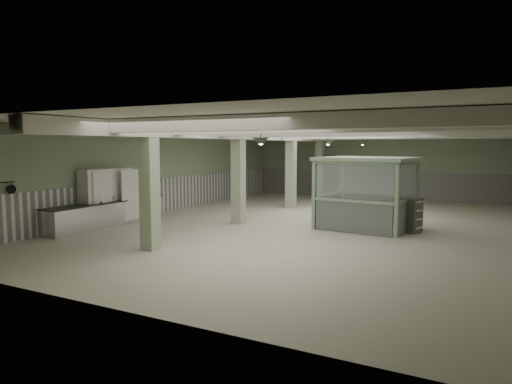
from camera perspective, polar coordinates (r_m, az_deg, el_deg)
The scene contains 31 objects.
floor at distance 17.26m, azimuth 6.71°, elevation -4.06°, with size 20.00×20.00×0.00m, color beige.
ceiling at distance 17.02m, azimuth 6.85°, elevation 7.97°, with size 14.00×20.00×0.02m, color beige.
wall_back at distance 26.61m, azimuth 14.52°, elevation 3.16°, with size 14.00×0.02×3.60m, color #90A786.
wall_front at distance 8.53m, azimuth -18.04°, elevation -2.19°, with size 14.00×0.02×3.60m, color #90A786.
wall_left at distance 20.60m, azimuth -11.74°, elevation 2.50°, with size 0.02×20.00×3.60m, color #90A786.
wainscot_left at distance 20.67m, azimuth -11.62°, elevation -0.41°, with size 0.05×19.90×1.50m, color white.
wainscot_back at distance 26.65m, azimuth 14.45°, elevation 0.90°, with size 13.90×0.05×1.50m, color white.
girder at distance 18.05m, azimuth -0.65°, elevation 7.19°, with size 0.45×19.90×0.40m, color silver.
beam_a at distance 10.36m, azimuth -8.28°, elevation 8.38°, with size 13.90×0.35×0.32m, color silver.
beam_b at distance 12.47m, azimuth -1.46°, elevation 7.99°, with size 13.90×0.35×0.32m, color silver.
beam_c at distance 14.70m, azimuth 3.34°, elevation 7.65°, with size 13.90×0.35×0.32m, color silver.
beam_d at distance 17.01m, azimuth 6.85°, elevation 7.37°, with size 13.90×0.35×0.32m, color silver.
beam_e at distance 19.36m, azimuth 9.51°, elevation 7.13°, with size 13.90×0.35×0.32m, color silver.
beam_f at distance 21.75m, azimuth 11.59°, elevation 6.94°, with size 13.90×0.35×0.32m, color silver.
beam_g at distance 24.16m, azimuth 13.25°, elevation 6.78°, with size 13.90×0.35×0.32m, color silver.
column_a at distance 13.13m, azimuth -13.17°, elevation 0.65°, with size 0.42×0.42×3.60m, color #A7BC97.
column_b at distance 17.21m, azimuth -2.22°, elevation 1.99°, with size 0.42×0.42×3.60m, color #A7BC97.
column_c at distance 21.68m, azimuth 4.39°, elevation 2.76°, with size 0.42×0.42×3.60m, color #A7BC97.
column_d at distance 25.40m, azimuth 7.97°, elevation 3.17°, with size 0.42×0.42×3.60m, color #A7BC97.
pendant_front at distance 12.23m, azimuth 0.61°, elevation 6.30°, with size 0.44×0.44×0.22m, color #303E2E.
pendant_mid at distance 17.30m, azimuth 8.98°, elevation 6.08°, with size 0.44×0.44×0.22m, color #303E2E.
pendant_back at distance 22.10m, azimuth 13.18°, elevation 5.93°, with size 0.44×0.44×0.22m, color #303E2E.
prep_counter at distance 17.71m, azimuth -18.09°, elevation -2.54°, with size 0.92×5.28×0.91m.
pitcher_near at distance 17.69m, azimuth -17.67°, elevation -0.59°, with size 0.22×0.25×0.32m, color #BBBABF, non-canonical shape.
pitcher_far at distance 18.24m, azimuth -16.06°, elevation -0.38°, with size 0.20×0.24×0.30m, color #BBBABF, non-canonical shape.
veg_colander at distance 17.29m, azimuth -19.23°, elevation -1.00°, with size 0.41×0.41×0.19m, color #39383D, non-canonical shape.
orange_bowl at distance 17.95m, azimuth -17.26°, elevation -0.87°, with size 0.21×0.21×0.08m, color #B2B2B7.
skillet_far at distance 15.67m, azimuth -28.23°, elevation 0.30°, with size 0.28×0.28×0.04m, color black.
walkin_cooler at distance 17.78m, azimuth -18.10°, elevation -0.74°, with size 0.78×2.20×2.01m.
guard_booth at distance 16.65m, azimuth 13.63°, elevation 1.45°, with size 3.42×2.99×2.54m.
filing_cabinet at distance 16.35m, azimuth 19.09°, elevation -2.76°, with size 0.39×0.55×1.20m, color #535648.
Camera 1 is at (6.07, -15.88, 2.94)m, focal length 32.00 mm.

